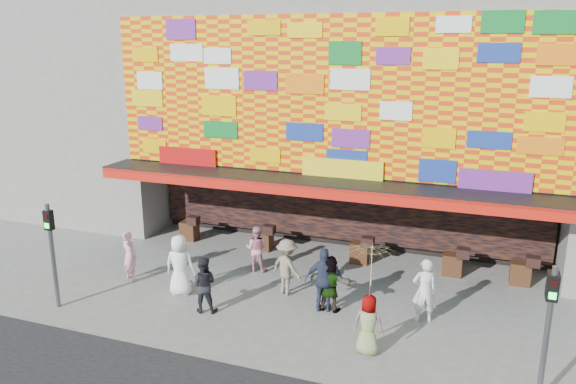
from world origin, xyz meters
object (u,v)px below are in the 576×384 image
object	(u,v)px
ped_h	(424,290)
ped_i	(257,249)
ped_d	(287,267)
ped_f	(330,284)
ped_e	(324,280)
signal_left	(52,244)
parasol	(371,266)
signal_right	(549,320)
ped_c	(203,284)
ped_g	(368,325)
ped_a	(180,265)
ped_b	(129,256)

from	to	relation	value
ped_h	ped_i	size ratio (longest dim) A/B	1.17
ped_d	ped_f	world-z (taller)	ped_d
ped_e	ped_h	world-z (taller)	ped_e
signal_left	ped_e	world-z (taller)	signal_left
ped_e	parasol	bearing A→B (deg)	118.79
signal_right	ped_i	xyz separation A→B (m)	(-8.18, 4.28, -1.11)
ped_i	parasol	size ratio (longest dim) A/B	0.75
ped_c	ped_h	xyz separation A→B (m)	(5.73, 1.51, 0.09)
ped_g	ped_e	bearing A→B (deg)	-44.92
ped_a	ped_b	xyz separation A→B (m)	(-1.99, 0.33, -0.11)
ped_b	ped_h	size ratio (longest dim) A/B	0.90
signal_left	ped_f	size ratio (longest dim) A/B	1.88
signal_right	ped_c	xyz separation A→B (m)	(-8.43, 1.17, -1.07)
ped_g	ped_d	bearing A→B (deg)	-36.58
signal_left	ped_g	size ratio (longest dim) A/B	2.01
ped_d	ped_h	size ratio (longest dim) A/B	0.96
ped_f	ped_h	world-z (taller)	ped_h
ped_g	ped_h	distance (m)	2.33
ped_f	parasol	xyz separation A→B (m)	(1.47, -1.81, 1.43)
signal_left	ped_f	xyz separation A→B (m)	(7.21, 2.41, -1.06)
ped_f	ped_i	xyz separation A→B (m)	(-2.99, 1.86, -0.04)
ped_c	parasol	world-z (taller)	parasol
ped_d	ped_i	world-z (taller)	ped_d
ped_h	ped_b	bearing A→B (deg)	-18.06
ped_d	ped_i	bearing A→B (deg)	-15.00
ped_d	signal_left	bearing A→B (deg)	52.80
ped_a	ped_i	size ratio (longest dim) A/B	1.20
ped_g	parasol	bearing A→B (deg)	92.51
ped_d	parasol	size ratio (longest dim) A/B	0.84
signal_right	ped_i	size ratio (longest dim) A/B	1.99
ped_h	parasol	bearing A→B (deg)	42.76
signal_left	ped_h	bearing A→B (deg)	15.45
ped_b	ped_h	distance (m)	8.90
ped_i	parasol	distance (m)	5.96
signal_left	ped_e	bearing A→B (deg)	18.32
ped_d	ped_g	bearing A→B (deg)	166.33
ped_b	ped_a	bearing A→B (deg)	-172.50
ped_b	ped_c	world-z (taller)	ped_b
ped_a	ped_i	bearing A→B (deg)	-129.96
ped_a	parasol	world-z (taller)	parasol
signal_right	ped_b	bearing A→B (deg)	168.98
ped_i	parasol	xyz separation A→B (m)	(4.45, -3.68, 1.47)
ped_h	parasol	world-z (taller)	parasol
ped_a	ped_d	world-z (taller)	ped_a
signal_left	ped_b	size ratio (longest dim) A/B	1.89
signal_right	ped_c	bearing A→B (deg)	172.08
ped_d	parasol	world-z (taller)	parasol
ped_e	ped_d	bearing A→B (deg)	-39.37
parasol	signal_left	bearing A→B (deg)	-176.03
ped_a	ped_e	world-z (taller)	ped_e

